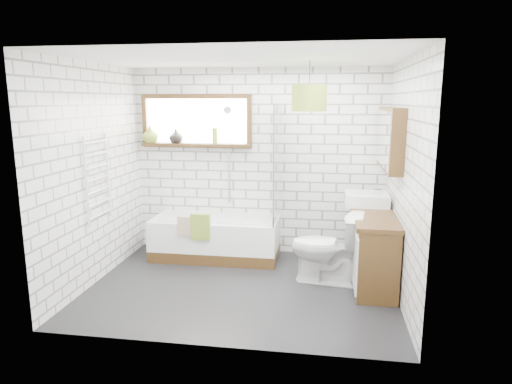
# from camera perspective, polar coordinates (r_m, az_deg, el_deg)

# --- Properties ---
(floor) EXTENTS (3.40, 2.60, 0.01)m
(floor) POSITION_cam_1_polar(r_m,az_deg,el_deg) (5.29, -1.81, -11.78)
(floor) COLOR black
(floor) RESTS_ON ground
(ceiling) EXTENTS (3.40, 2.60, 0.01)m
(ceiling) POSITION_cam_1_polar(r_m,az_deg,el_deg) (4.88, -2.00, 16.42)
(ceiling) COLOR white
(ceiling) RESTS_ON ground
(wall_back) EXTENTS (3.40, 0.01, 2.50)m
(wall_back) POSITION_cam_1_polar(r_m,az_deg,el_deg) (6.21, 0.32, 3.74)
(wall_back) COLOR white
(wall_back) RESTS_ON ground
(wall_front) EXTENTS (3.40, 0.01, 2.50)m
(wall_front) POSITION_cam_1_polar(r_m,az_deg,el_deg) (3.69, -5.64, -1.63)
(wall_front) COLOR white
(wall_front) RESTS_ON ground
(wall_left) EXTENTS (0.01, 2.60, 2.50)m
(wall_left) POSITION_cam_1_polar(r_m,az_deg,el_deg) (5.51, -19.63, 2.10)
(wall_left) COLOR white
(wall_left) RESTS_ON ground
(wall_right) EXTENTS (0.01, 2.60, 2.50)m
(wall_right) POSITION_cam_1_polar(r_m,az_deg,el_deg) (4.92, 18.02, 1.15)
(wall_right) COLOR white
(wall_right) RESTS_ON ground
(window) EXTENTS (1.52, 0.16, 0.68)m
(window) POSITION_cam_1_polar(r_m,az_deg,el_deg) (6.30, -7.50, 8.78)
(window) COLOR #35210E
(window) RESTS_ON wall_back
(towel_radiator) EXTENTS (0.06, 0.52, 1.00)m
(towel_radiator) POSITION_cam_1_polar(r_m,az_deg,el_deg) (5.49, -19.18, 1.58)
(towel_radiator) COLOR white
(towel_radiator) RESTS_ON wall_left
(mirror_cabinet) EXTENTS (0.16, 1.20, 0.70)m
(mirror_cabinet) POSITION_cam_1_polar(r_m,az_deg,el_deg) (5.45, 16.41, 6.44)
(mirror_cabinet) COLOR #35210E
(mirror_cabinet) RESTS_ON wall_right
(shower_riser) EXTENTS (0.02, 0.02, 1.30)m
(shower_riser) POSITION_cam_1_polar(r_m,az_deg,el_deg) (6.22, -3.40, 4.67)
(shower_riser) COLOR silver
(shower_riser) RESTS_ON wall_back
(bathtub) EXTENTS (1.67, 0.73, 0.54)m
(bathtub) POSITION_cam_1_polar(r_m,az_deg,el_deg) (6.16, -5.04, -5.71)
(bathtub) COLOR white
(bathtub) RESTS_ON floor
(shower_screen) EXTENTS (0.02, 0.72, 1.50)m
(shower_screen) POSITION_cam_1_polar(r_m,az_deg,el_deg) (5.80, 2.62, 3.58)
(shower_screen) COLOR white
(shower_screen) RESTS_ON bathtub
(towel_green) EXTENTS (0.24, 0.07, 0.33)m
(towel_green) POSITION_cam_1_polar(r_m,az_deg,el_deg) (5.77, -6.95, -4.34)
(towel_green) COLOR olive
(towel_green) RESTS_ON bathtub
(towel_beige) EXTENTS (0.19, 0.05, 0.25)m
(towel_beige) POSITION_cam_1_polar(r_m,az_deg,el_deg) (5.83, -8.86, -4.24)
(towel_beige) COLOR tan
(towel_beige) RESTS_ON bathtub
(vanity) EXTENTS (0.46, 1.42, 0.82)m
(vanity) POSITION_cam_1_polar(r_m,az_deg,el_deg) (5.49, 14.37, -6.68)
(vanity) COLOR #35210E
(vanity) RESTS_ON floor
(basin) EXTENTS (0.51, 0.45, 0.15)m
(basin) POSITION_cam_1_polar(r_m,az_deg,el_deg) (5.73, 13.65, -0.88)
(basin) COLOR white
(basin) RESTS_ON vanity
(tap) EXTENTS (0.03, 0.03, 0.15)m
(tap) POSITION_cam_1_polar(r_m,az_deg,el_deg) (5.74, 15.27, -0.44)
(tap) COLOR silver
(tap) RESTS_ON vanity
(toilet) EXTENTS (0.57, 0.87, 0.83)m
(toilet) POSITION_cam_1_polar(r_m,az_deg,el_deg) (5.34, 8.80, -6.88)
(toilet) COLOR white
(toilet) RESTS_ON floor
(vase_olive) EXTENTS (0.28, 0.28, 0.23)m
(vase_olive) POSITION_cam_1_polar(r_m,az_deg,el_deg) (6.49, -13.09, 6.84)
(vase_olive) COLOR olive
(vase_olive) RESTS_ON window
(vase_dark) EXTENTS (0.24, 0.24, 0.19)m
(vase_dark) POSITION_cam_1_polar(r_m,az_deg,el_deg) (6.37, -9.97, 6.72)
(vase_dark) COLOR black
(vase_dark) RESTS_ON window
(bottle) EXTENTS (0.07, 0.07, 0.21)m
(bottle) POSITION_cam_1_polar(r_m,az_deg,el_deg) (6.21, -5.15, 6.81)
(bottle) COLOR olive
(bottle) RESTS_ON window
(pendant) EXTENTS (0.37, 0.37, 0.28)m
(pendant) POSITION_cam_1_polar(r_m,az_deg,el_deg) (4.98, 6.66, 11.59)
(pendant) COLOR olive
(pendant) RESTS_ON ceiling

